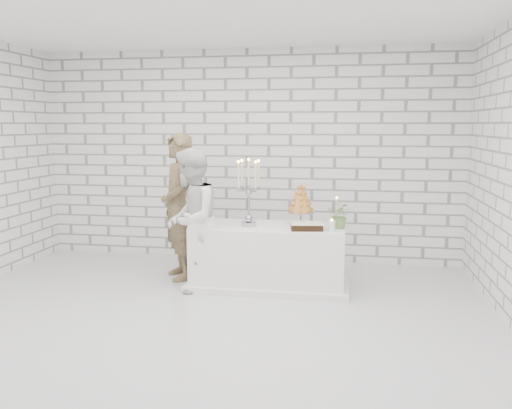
{
  "coord_description": "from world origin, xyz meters",
  "views": [
    {
      "loc": [
        1.41,
        -4.93,
        1.95
      ],
      "look_at": [
        0.4,
        0.89,
        1.05
      ],
      "focal_mm": 37.05,
      "sensor_mm": 36.0,
      "label": 1
    }
  ],
  "objects_px": {
    "candelabra": "(249,192)",
    "croquembouche": "(301,204)",
    "groom": "(178,207)",
    "cake_table": "(269,256)",
    "bride": "(191,220)"
  },
  "relations": [
    {
      "from": "candelabra",
      "to": "cake_table",
      "type": "bearing_deg",
      "value": 14.16
    },
    {
      "from": "groom",
      "to": "croquembouche",
      "type": "height_order",
      "value": "groom"
    },
    {
      "from": "bride",
      "to": "croquembouche",
      "type": "distance_m",
      "value": 1.33
    },
    {
      "from": "candelabra",
      "to": "croquembouche",
      "type": "height_order",
      "value": "candelabra"
    },
    {
      "from": "groom",
      "to": "bride",
      "type": "relative_size",
      "value": 1.09
    },
    {
      "from": "bride",
      "to": "candelabra",
      "type": "xyz_separation_m",
      "value": [
        0.65,
        0.2,
        0.31
      ]
    },
    {
      "from": "candelabra",
      "to": "croquembouche",
      "type": "relative_size",
      "value": 1.61
    },
    {
      "from": "croquembouche",
      "to": "candelabra",
      "type": "bearing_deg",
      "value": -159.93
    },
    {
      "from": "bride",
      "to": "croquembouche",
      "type": "relative_size",
      "value": 3.35
    },
    {
      "from": "groom",
      "to": "croquembouche",
      "type": "xyz_separation_m",
      "value": [
        1.55,
        -0.02,
        0.08
      ]
    },
    {
      "from": "cake_table",
      "to": "croquembouche",
      "type": "relative_size",
      "value": 3.58
    },
    {
      "from": "cake_table",
      "to": "groom",
      "type": "xyz_separation_m",
      "value": [
        -1.18,
        0.18,
        0.55
      ]
    },
    {
      "from": "groom",
      "to": "croquembouche",
      "type": "relative_size",
      "value": 3.66
    },
    {
      "from": "cake_table",
      "to": "croquembouche",
      "type": "height_order",
      "value": "croquembouche"
    },
    {
      "from": "bride",
      "to": "croquembouche",
      "type": "xyz_separation_m",
      "value": [
        1.25,
        0.42,
        0.16
      ]
    }
  ]
}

